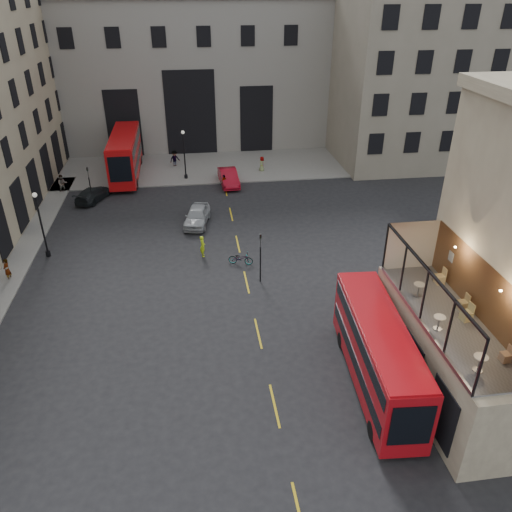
{
  "coord_description": "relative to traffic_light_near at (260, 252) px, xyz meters",
  "views": [
    {
      "loc": [
        -5.47,
        -18.26,
        19.02
      ],
      "look_at": [
        -1.53,
        10.4,
        3.0
      ],
      "focal_mm": 35.0,
      "sensor_mm": 36.0,
      "label": 1
    }
  ],
  "objects": [
    {
      "name": "car_c",
      "position": [
        -14.1,
        17.2,
        -1.77
      ],
      "size": [
        3.51,
        4.89,
        1.32
      ],
      "primitive_type": "imported",
      "rotation": [
        0.0,
        0.0,
        2.73
      ],
      "color": "black",
      "rests_on": "ground"
    },
    {
      "name": "cafe_chair_b",
      "position": [
        8.27,
        -12.19,
        2.46
      ],
      "size": [
        0.53,
        0.53,
        0.93
      ],
      "color": "#D6C27B",
      "rests_on": "cafe_floor"
    },
    {
      "name": "car_b",
      "position": [
        -0.53,
        19.67,
        -1.6
      ],
      "size": [
        2.08,
        5.12,
        1.65
      ],
      "primitive_type": "imported",
      "rotation": [
        0.0,
        0.0,
        0.07
      ],
      "color": "#A20A1B",
      "rests_on": "ground"
    },
    {
      "name": "cafe_table_mid",
      "position": [
        6.61,
        -12.67,
        2.64
      ],
      "size": [
        0.56,
        0.56,
        0.7
      ],
      "color": "beige",
      "rests_on": "cafe_floor"
    },
    {
      "name": "cyclist",
      "position": [
        -3.92,
        4.37,
        -1.56
      ],
      "size": [
        0.46,
        0.66,
        1.73
      ],
      "primitive_type": "imported",
      "rotation": [
        0.0,
        0.0,
        1.65
      ],
      "color": "#D3FF1A",
      "rests_on": "ground"
    },
    {
      "name": "cafe_table_far",
      "position": [
        6.85,
        -9.86,
        2.65
      ],
      "size": [
        0.58,
        0.58,
        0.72
      ],
      "color": "beige",
      "rests_on": "cafe_floor"
    },
    {
      "name": "street_lamp_b",
      "position": [
        -5.0,
        22.0,
        -0.03
      ],
      "size": [
        0.36,
        0.36,
        5.33
      ],
      "color": "black",
      "rests_on": "ground"
    },
    {
      "name": "pedestrian_a",
      "position": [
        -17.44,
        19.76,
        -1.48
      ],
      "size": [
        1.09,
        0.96,
        1.89
      ],
      "primitive_type": "imported",
      "rotation": [
        0.0,
        0.0,
        0.31
      ],
      "color": "gray",
      "rests_on": "ground"
    },
    {
      "name": "ground",
      "position": [
        1.0,
        -12.0,
        -2.42
      ],
      "size": [
        140.0,
        140.0,
        0.0
      ],
      "primitive_type": "plane",
      "color": "black",
      "rests_on": "ground"
    },
    {
      "name": "car_a",
      "position": [
        -4.16,
        10.33,
        -1.63
      ],
      "size": [
        2.82,
        4.98,
        1.6
      ],
      "primitive_type": "imported",
      "rotation": [
        0.0,
        0.0,
        -0.21
      ],
      "color": "#A0A4A8",
      "rests_on": "ground"
    },
    {
      "name": "pavement_far",
      "position": [
        -5.0,
        26.0,
        -2.36
      ],
      "size": [
        40.0,
        12.0,
        0.12
      ],
      "primitive_type": "cube",
      "color": "slate",
      "rests_on": "ground"
    },
    {
      "name": "bicycle",
      "position": [
        -1.12,
        2.67,
        -1.93
      ],
      "size": [
        2.0,
        1.19,
        0.99
      ],
      "primitive_type": "imported",
      "rotation": [
        0.0,
        0.0,
        1.27
      ],
      "color": "gray",
      "rests_on": "ground"
    },
    {
      "name": "pedestrian_c",
      "position": [
        -1.1,
        18.34,
        -1.63
      ],
      "size": [
        0.95,
        0.92,
        1.59
      ],
      "primitive_type": "imported",
      "rotation": [
        0.0,
        0.0,
        3.9
      ],
      "color": "gray",
      "rests_on": "ground"
    },
    {
      "name": "cafe_chair_a",
      "position": [
        8.45,
        -15.22,
        2.41
      ],
      "size": [
        0.41,
        0.41,
        0.78
      ],
      "color": "tan",
      "rests_on": "cafe_floor"
    },
    {
      "name": "bus_far",
      "position": [
        -11.38,
        23.92,
        0.19
      ],
      "size": [
        2.78,
        11.69,
        4.66
      ],
      "color": "red",
      "rests_on": "ground"
    },
    {
      "name": "building_right",
      "position": [
        21.0,
        27.97,
        7.97
      ],
      "size": [
        16.6,
        18.6,
        20.0
      ],
      "color": "gray",
      "rests_on": "ground"
    },
    {
      "name": "traffic_light_near",
      "position": [
        0.0,
        0.0,
        0.0
      ],
      "size": [
        0.16,
        0.2,
        3.8
      ],
      "color": "black",
      "rests_on": "ground"
    },
    {
      "name": "cafe_table_near",
      "position": [
        7.0,
        -15.61,
        2.67
      ],
      "size": [
        0.6,
        0.6,
        0.75
      ],
      "color": "silver",
      "rests_on": "cafe_floor"
    },
    {
      "name": "bus_near",
      "position": [
        4.5,
        -11.17,
        -0.15
      ],
      "size": [
        3.0,
        10.27,
        4.05
      ],
      "color": "#B20C14",
      "rests_on": "ground"
    },
    {
      "name": "pedestrian_e",
      "position": [
        -18.0,
        2.69,
        -1.58
      ],
      "size": [
        0.52,
        0.68,
        1.7
      ],
      "primitive_type": "imported",
      "rotation": [
        0.0,
        0.0,
        4.52
      ],
      "color": "gray",
      "rests_on": "ground"
    },
    {
      "name": "host_frontage",
      "position": [
        7.5,
        -12.0,
        -0.17
      ],
      "size": [
        3.0,
        11.0,
        4.5
      ],
      "primitive_type": "cube",
      "color": "#C3B592",
      "rests_on": "ground"
    },
    {
      "name": "traffic_light_far",
      "position": [
        -14.0,
        16.0,
        0.0
      ],
      "size": [
        0.16,
        0.2,
        3.8
      ],
      "color": "black",
      "rests_on": "ground"
    },
    {
      "name": "cafe_chair_c",
      "position": [
        8.57,
        -11.3,
        2.43
      ],
      "size": [
        0.45,
        0.45,
        0.86
      ],
      "color": "tan",
      "rests_on": "cafe_floor"
    },
    {
      "name": "cafe_chair_d",
      "position": [
        8.54,
        -8.83,
        2.46
      ],
      "size": [
        0.46,
        0.46,
        0.93
      ],
      "color": "#D5B77B",
      "rests_on": "cafe_floor"
    },
    {
      "name": "pedestrian_b",
      "position": [
        -6.17,
        26.21,
        -1.45
      ],
      "size": [
        1.46,
        1.31,
        1.96
      ],
      "primitive_type": "imported",
      "rotation": [
        0.0,
        0.0,
        0.59
      ],
      "color": "gray",
      "rests_on": "ground"
    },
    {
      "name": "street_lamp_a",
      "position": [
        -16.0,
        6.0,
        -0.03
      ],
      "size": [
        0.36,
        0.36,
        5.33
      ],
      "color": "black",
      "rests_on": "ground"
    },
    {
      "name": "cafe_floor",
      "position": [
        7.5,
        -12.0,
        2.12
      ],
      "size": [
        3.0,
        10.0,
        0.1
      ],
      "primitive_type": "cube",
      "color": "slate",
      "rests_on": "host_frontage"
    },
    {
      "name": "pedestrian_d",
      "position": [
        3.56,
        23.36,
        -1.56
      ],
      "size": [
        0.82,
        0.99,
        1.73
      ],
      "primitive_type": "imported",
      "rotation": [
        0.0,
        0.0,
        1.95
      ],
      "color": "gray",
      "rests_on": "ground"
    },
    {
      "name": "gateway",
      "position": [
        -4.0,
        35.99,
        6.96
      ],
      "size": [
        35.0,
        10.6,
        18.0
      ],
      "color": "gray",
      "rests_on": "ground"
    }
  ]
}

